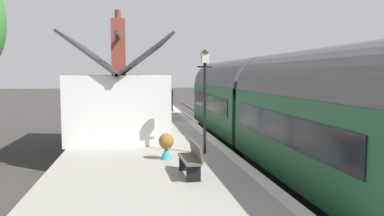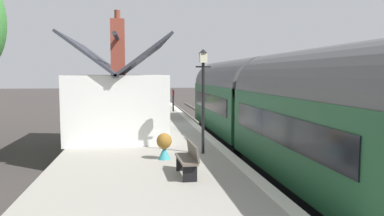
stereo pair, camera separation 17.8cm
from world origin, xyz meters
The scene contains 15 objects.
ground_plane centered at (0.00, 0.00, 0.00)m, with size 160.00×160.00×0.00m, color #383330.
platform centered at (0.00, 3.89, 0.46)m, with size 32.00×5.78×0.92m, color gray.
platform_edge_coping centered at (0.00, 1.18, 0.92)m, with size 32.00×0.36×0.02m, color beige.
rail_near centered at (0.00, -1.62, 0.07)m, with size 52.00×0.08×0.14m, color gray.
rail_far centered at (0.00, -0.18, 0.07)m, with size 52.00×0.08×0.14m, color gray.
train centered at (-4.69, -0.90, 2.22)m, with size 19.01×2.73×4.32m.
station_building centered at (-1.98, 4.94, 2.37)m, with size 7.60×4.18×5.26m.
bench_platform_end centered at (4.67, 2.79, 1.39)m, with size 1.41×0.46×0.88m.
bench_near_building centered at (-9.67, 2.88, 1.39)m, with size 1.42×0.48×0.88m.
planter_bench_left centered at (-7.63, 3.37, 1.35)m, with size 0.48×0.48×0.83m.
planter_bench_right centered at (6.48, 4.51, 1.42)m, with size 0.67×0.67×0.94m.
planter_corner_building centered at (11.08, 2.93, 1.37)m, with size 0.63×0.63×0.90m.
planter_by_door centered at (11.09, 5.83, 1.36)m, with size 0.57×0.57×0.85m.
lamp_post_platform centered at (-6.96, 2.01, 3.37)m, with size 0.32×0.50×3.49m.
station_sign_board centered at (7.45, 1.62, 2.10)m, with size 0.96×0.06×1.57m.
Camera 2 is at (-19.23, 4.21, 3.58)m, focal length 35.02 mm.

